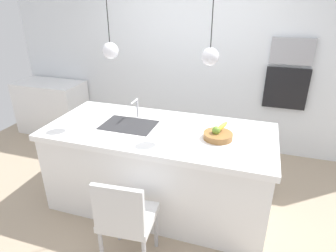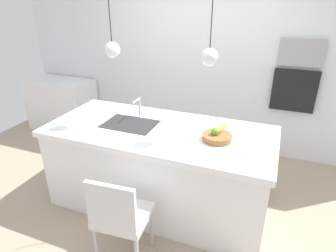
% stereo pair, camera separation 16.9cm
% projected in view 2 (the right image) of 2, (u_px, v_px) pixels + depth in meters
% --- Properties ---
extents(floor, '(6.60, 6.60, 0.00)m').
position_uv_depth(floor, '(160.00, 201.00, 3.36)').
color(floor, tan).
rests_on(floor, ground).
extents(back_wall, '(6.00, 0.10, 2.60)m').
position_uv_depth(back_wall, '(203.00, 61.00, 4.22)').
color(back_wall, white).
rests_on(back_wall, ground).
extents(kitchen_island, '(2.35, 1.06, 0.92)m').
position_uv_depth(kitchen_island, '(160.00, 167.00, 3.17)').
color(kitchen_island, white).
rests_on(kitchen_island, ground).
extents(sink_basin, '(0.56, 0.40, 0.02)m').
position_uv_depth(sink_basin, '(130.00, 124.00, 3.09)').
color(sink_basin, '#2D2D30').
rests_on(sink_basin, kitchen_island).
extents(faucet, '(0.02, 0.17, 0.22)m').
position_uv_depth(faucet, '(138.00, 105.00, 3.21)').
color(faucet, silver).
rests_on(faucet, kitchen_island).
extents(fruit_bowl, '(0.28, 0.28, 0.15)m').
position_uv_depth(fruit_bowl, '(217.00, 136.00, 2.73)').
color(fruit_bowl, '#9E6B38').
rests_on(fruit_bowl, kitchen_island).
extents(side_counter, '(1.10, 0.60, 0.86)m').
position_uv_depth(side_counter, '(62.00, 104.00, 5.06)').
color(side_counter, white).
rests_on(side_counter, ground).
extents(microwave, '(0.54, 0.08, 0.34)m').
position_uv_depth(microwave, '(301.00, 53.00, 3.64)').
color(microwave, '#9E9EA3').
rests_on(microwave, back_wall).
extents(oven, '(0.56, 0.08, 0.56)m').
position_uv_depth(oven, '(294.00, 91.00, 3.85)').
color(oven, black).
rests_on(oven, back_wall).
extents(chair_near, '(0.47, 0.45, 0.91)m').
position_uv_depth(chair_near, '(120.00, 215.00, 2.39)').
color(chair_near, silver).
rests_on(chair_near, ground).
extents(pendant_light_left, '(0.16, 0.16, 0.76)m').
position_uv_depth(pendant_light_left, '(112.00, 50.00, 2.82)').
color(pendant_light_left, silver).
extents(pendant_light_right, '(0.16, 0.16, 0.76)m').
position_uv_depth(pendant_light_right, '(209.00, 57.00, 2.49)').
color(pendant_light_right, silver).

